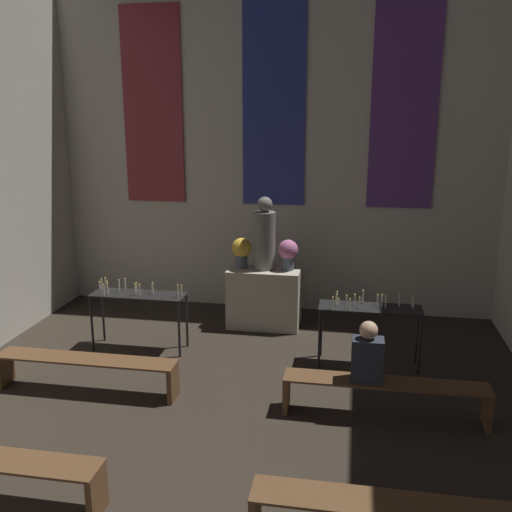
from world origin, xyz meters
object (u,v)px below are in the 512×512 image
altar (264,297)px  candle_rack_left (138,301)px  statue (265,237)px  pew_back_right (385,391)px  candle_rack_right (370,315)px  flower_vase_left (242,250)px  pew_back_left (86,366)px  flower_vase_right (288,252)px  person_seated (367,355)px

altar → candle_rack_left: 2.13m
statue → pew_back_right: (1.84, -2.69, -1.17)m
statue → candle_rack_right: (1.67, -1.27, -0.76)m
statue → flower_vase_left: statue is taller
candle_rack_right → pew_back_left: (-3.52, -1.42, -0.41)m
flower_vase_right → candle_rack_left: bearing=-148.4°
altar → pew_back_left: size_ratio=0.50×
flower_vase_left → statue: bearing=0.0°
pew_back_left → person_seated: bearing=0.0°
flower_vase_left → pew_back_left: bearing=-118.5°
person_seated → pew_back_left: bearing=180.0°
candle_rack_right → person_seated: bearing=-92.0°
altar → flower_vase_right: flower_vase_right is taller
candle_rack_left → person_seated: bearing=-23.2°
altar → flower_vase_right: size_ratio=2.37×
candle_rack_right → person_seated: 1.42m
candle_rack_left → pew_back_left: (-0.16, -1.42, -0.41)m
altar → statue: (0.00, 0.00, 1.02)m
candle_rack_left → candle_rack_right: 3.36m
candle_rack_right → person_seated: (-0.05, -1.42, 0.02)m
altar → flower_vase_left: (-0.38, 0.00, 0.78)m
flower_vase_left → person_seated: size_ratio=0.69×
candle_rack_left → pew_back_left: 1.49m
pew_back_right → person_seated: person_seated is taller
pew_back_right → flower_vase_right: bearing=118.5°
candle_rack_left → pew_back_right: (3.53, -1.42, -0.41)m
statue → candle_rack_right: bearing=-37.3°
altar → pew_back_left: bearing=-124.4°
person_seated → pew_back_right: bearing=0.0°
flower_vase_left → pew_back_right: 3.61m
flower_vase_right → person_seated: bearing=-65.2°
candle_rack_right → pew_back_right: 1.49m
candle_rack_left → person_seated: person_seated is taller
flower_vase_right → statue: bearing=180.0°
flower_vase_right → person_seated: 3.01m
altar → candle_rack_right: 2.12m
statue → person_seated: 3.23m
flower_vase_left → person_seated: (2.01, -2.69, -0.49)m
statue → person_seated: size_ratio=1.64×
altar → pew_back_left: 3.27m
pew_back_left → pew_back_right: (3.69, 0.00, 0.00)m
altar → person_seated: size_ratio=1.63×
candle_rack_left → candle_rack_right: size_ratio=1.00×
candle_rack_right → pew_back_right: candle_rack_right is taller
flower_vase_right → person_seated: flower_vase_right is taller
candle_rack_right → altar: bearing=142.7°
candle_rack_right → flower_vase_left: bearing=148.2°
altar → flower_vase_left: size_ratio=2.37×
flower_vase_left → pew_back_left: flower_vase_left is taller
pew_back_left → person_seated: person_seated is taller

